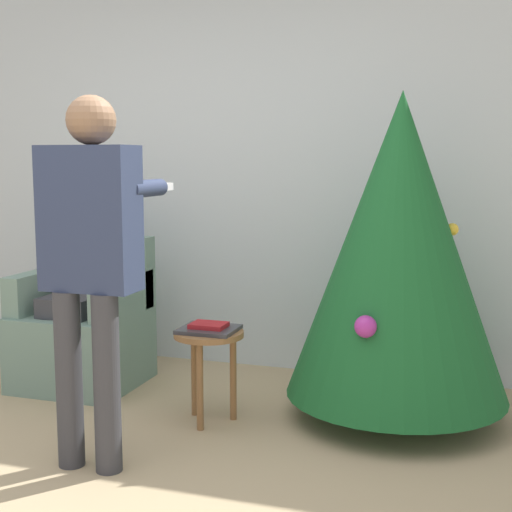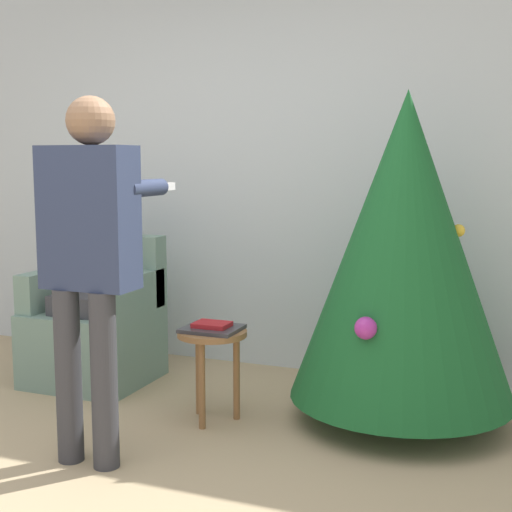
# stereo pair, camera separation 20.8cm
# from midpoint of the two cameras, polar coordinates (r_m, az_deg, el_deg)

# --- Properties ---
(ground_plane) EXTENTS (14.00, 14.00, 0.00)m
(ground_plane) POSITION_cam_midpoint_polar(r_m,az_deg,el_deg) (3.14, -14.39, -18.91)
(ground_plane) COLOR tan
(wall_back) EXTENTS (8.00, 0.06, 2.70)m
(wall_back) POSITION_cam_midpoint_polar(r_m,az_deg,el_deg) (4.79, 0.98, 7.20)
(wall_back) COLOR silver
(wall_back) RESTS_ON ground_plane
(christmas_tree) EXTENTS (1.18, 1.18, 1.75)m
(christmas_tree) POSITION_cam_midpoint_polar(r_m,az_deg,el_deg) (3.81, 13.31, 0.68)
(christmas_tree) COLOR brown
(christmas_tree) RESTS_ON ground_plane
(armchair) EXTENTS (0.70, 0.67, 0.91)m
(armchair) POSITION_cam_midpoint_polar(r_m,az_deg,el_deg) (4.62, -11.39, -5.63)
(armchair) COLOR gray
(armchair) RESTS_ON ground_plane
(person_seated) EXTENTS (0.36, 0.46, 1.28)m
(person_seated) POSITION_cam_midpoint_polar(r_m,az_deg,el_deg) (4.53, -11.65, -1.15)
(person_seated) COLOR #38383D
(person_seated) RESTS_ON ground_plane
(person_standing) EXTENTS (0.45, 0.57, 1.68)m
(person_standing) POSITION_cam_midpoint_polar(r_m,az_deg,el_deg) (3.27, -11.42, 0.78)
(person_standing) COLOR #38383D
(person_standing) RESTS_ON ground_plane
(side_stool) EXTENTS (0.37, 0.37, 0.49)m
(side_stool) POSITION_cam_midpoint_polar(r_m,az_deg,el_deg) (3.82, -1.96, -7.30)
(side_stool) COLOR olive
(side_stool) RESTS_ON ground_plane
(laptop) EXTENTS (0.30, 0.26, 0.02)m
(laptop) POSITION_cam_midpoint_polar(r_m,az_deg,el_deg) (3.79, -1.96, -5.84)
(laptop) COLOR #38383D
(laptop) RESTS_ON side_stool
(book) EXTENTS (0.19, 0.14, 0.02)m
(book) POSITION_cam_midpoint_polar(r_m,az_deg,el_deg) (3.79, -1.96, -5.52)
(book) COLOR #B21E23
(book) RESTS_ON laptop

